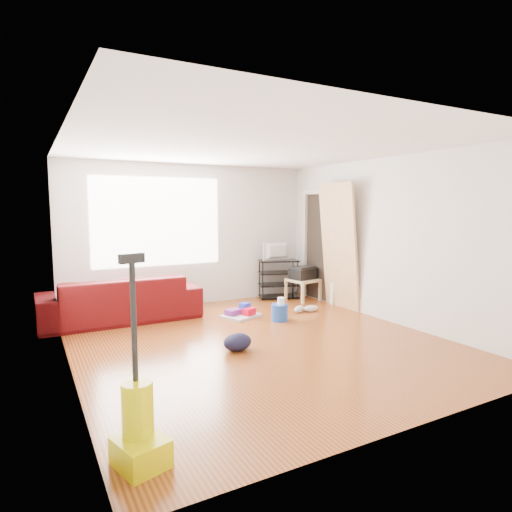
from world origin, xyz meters
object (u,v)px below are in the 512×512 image
side_table (303,282)px  bucket (280,321)px  vacuum (139,427)px  tv_stand (278,279)px  sofa (122,320)px  cleaning_tray (241,313)px  backpack (238,350)px

side_table → bucket: (-1.16, -1.05, -0.34)m
bucket → vacuum: 3.90m
side_table → vacuum: 5.46m
tv_stand → sofa: bearing=-155.8°
bucket → vacuum: (-2.79, -2.72, 0.27)m
tv_stand → cleaning_tray: 1.63m
sofa → side_table: 3.33m
sofa → cleaning_tray: bearing=158.2°
tv_stand → bucket: bearing=-101.6°
sofa → vacuum: 3.96m
side_table → vacuum: (-3.95, -3.76, -0.08)m
cleaning_tray → vacuum: 3.99m
side_table → backpack: bearing=-139.7°
sofa → vacuum: bearing=80.7°
tv_stand → vacuum: (-3.65, -4.17, -0.11)m
side_table → vacuum: size_ratio=0.40×
bucket → cleaning_tray: size_ratio=0.39×
cleaning_tray → vacuum: size_ratio=0.46×
side_table → backpack: size_ratio=1.52×
sofa → backpack: sofa is taller
side_table → backpack: 3.09m
bucket → backpack: (-1.18, -0.94, 0.00)m
tv_stand → backpack: bearing=-111.5°
vacuum → sofa: bearing=64.6°
tv_stand → side_table: 0.51m
backpack → vacuum: (-1.61, -1.78, 0.27)m
cleaning_tray → bucket: bearing=-49.3°
side_table → bucket: side_table is taller
backpack → bucket: bearing=17.6°
tv_stand → cleaning_tray: bearing=-124.0°
backpack → cleaning_tray: bearing=41.1°
tv_stand → side_table: size_ratio=1.45×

